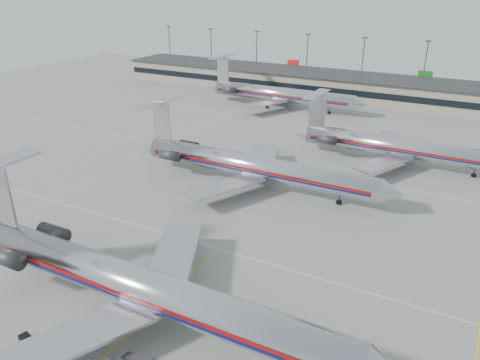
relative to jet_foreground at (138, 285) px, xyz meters
The scene contains 10 objects.
ground 6.11m from the jet_foreground, 83.81° to the left, with size 260.00×260.00×0.00m, color gray.
apron_markings 15.23m from the jet_foreground, 88.00° to the left, with size 160.00×0.15×0.02m, color silver.
terminal 102.72m from the jet_foreground, 89.71° to the left, with size 162.00×17.00×6.25m.
light_mast_row 116.84m from the jet_foreground, 89.75° to the left, with size 163.60×0.40×15.28m.
jet_foreground is the anchor object (origin of this frame).
jet_second_row 34.62m from the jet_foreground, 98.11° to the left, with size 46.80×27.56×12.25m.
jet_third_row 57.24m from the jet_foreground, 75.57° to the left, with size 42.30×26.02×11.57m.
jet_back_row 85.43m from the jet_foreground, 104.46° to the left, with size 45.05×27.71×12.32m.
tug_left 11.05m from the jet_foreground, 125.93° to the right, with size 2.16×1.44×1.61m.
cone_left 10.53m from the jet_foreground, 134.41° to the right, with size 0.39×0.39×0.53m, color #FD2608.
Camera 1 is at (26.26, -33.60, 31.70)m, focal length 35.00 mm.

